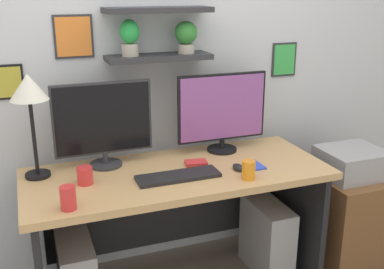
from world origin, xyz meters
name	(u,v)px	position (x,y,z in m)	size (l,w,h in m)	color
back_wall_assembly	(153,49)	(0.00, 0.44, 1.35)	(4.40, 0.24, 2.70)	silver
desk	(175,201)	(0.00, 0.06, 0.54)	(1.65, 0.68, 0.75)	tan
monitor_left	(103,123)	(-0.35, 0.22, 1.00)	(0.54, 0.18, 0.47)	#2D2D33
monitor_right	(222,111)	(0.35, 0.22, 1.00)	(0.56, 0.18, 0.47)	black
keyboard	(178,176)	(-0.03, -0.10, 0.76)	(0.44, 0.14, 0.02)	black
computer_mouse	(238,167)	(0.31, -0.10, 0.77)	(0.06, 0.09, 0.03)	black
desk_lamp	(29,94)	(-0.72, 0.18, 1.19)	(0.19, 0.19, 0.55)	black
cell_phone	(255,165)	(0.43, -0.09, 0.76)	(0.07, 0.14, 0.01)	blue
coffee_mug	(85,175)	(-0.50, 0.00, 0.80)	(0.08, 0.08, 0.09)	red
pen_cup	(249,170)	(0.31, -0.23, 0.80)	(0.07, 0.07, 0.10)	orange
scissors_tray	(196,163)	(0.12, 0.04, 0.76)	(0.12, 0.08, 0.02)	red
water_cup	(68,198)	(-0.61, -0.26, 0.81)	(0.07, 0.07, 0.11)	red
drawer_cabinet	(346,215)	(1.14, -0.03, 0.28)	(0.44, 0.50, 0.57)	brown
printer	(352,162)	(1.14, -0.03, 0.65)	(0.38, 0.34, 0.17)	#9E9EA3
computer_tower_right	(267,238)	(0.57, -0.02, 0.23)	(0.18, 0.40, 0.46)	#99999E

